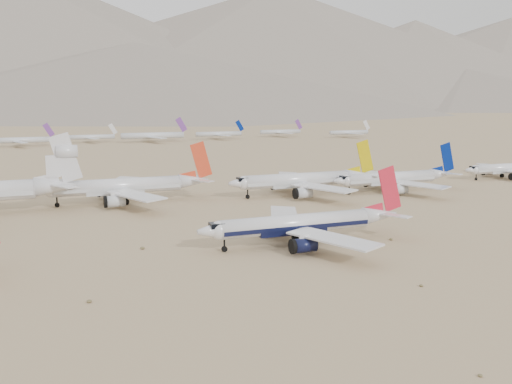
% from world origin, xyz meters
% --- Properties ---
extents(ground, '(7000.00, 7000.00, 0.00)m').
position_xyz_m(ground, '(0.00, 0.00, 0.00)').
color(ground, '#8E7852').
rests_on(ground, ground).
extents(main_airliner, '(47.47, 46.37, 16.75)m').
position_xyz_m(main_airliner, '(4.34, 6.01, 4.61)').
color(main_airliner, silver).
rests_on(main_airliner, ground).
extents(row2_navy_widebody, '(46.30, 45.27, 16.47)m').
position_xyz_m(row2_navy_widebody, '(64.90, 58.77, 4.60)').
color(row2_navy_widebody, silver).
rests_on(row2_navy_widebody, ground).
extents(row2_gold_tail, '(50.36, 49.25, 17.93)m').
position_xyz_m(row2_gold_tail, '(31.89, 63.58, 5.01)').
color(row2_gold_tail, silver).
rests_on(row2_gold_tail, ground).
extents(row2_orange_tail, '(51.75, 50.63, 18.46)m').
position_xyz_m(row2_orange_tail, '(-25.51, 70.56, 5.18)').
color(row2_orange_tail, silver).
rests_on(row2_orange_tail, ground).
extents(row2_blue_far, '(40.93, 40.01, 14.54)m').
position_xyz_m(row2_blue_far, '(125.81, 69.07, 4.05)').
color(row2_blue_far, silver).
rests_on(row2_blue_far, ground).
extents(distant_storage_row, '(478.44, 59.21, 15.58)m').
position_xyz_m(distant_storage_row, '(-49.86, 300.46, 4.43)').
color(distant_storage_row, silver).
rests_on(distant_storage_row, ground).
extents(mountain_range, '(7354.00, 3024.00, 470.00)m').
position_xyz_m(mountain_range, '(70.18, 1648.01, 190.32)').
color(mountain_range, slate).
rests_on(mountain_range, ground).
extents(foothills, '(4637.50, 1395.00, 155.00)m').
position_xyz_m(foothills, '(526.68, 1100.00, 67.15)').
color(foothills, slate).
rests_on(foothills, ground).
extents(desert_scrub, '(247.37, 121.67, 0.63)m').
position_xyz_m(desert_scrub, '(-11.08, -26.49, 0.28)').
color(desert_scrub, brown).
rests_on(desert_scrub, ground).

